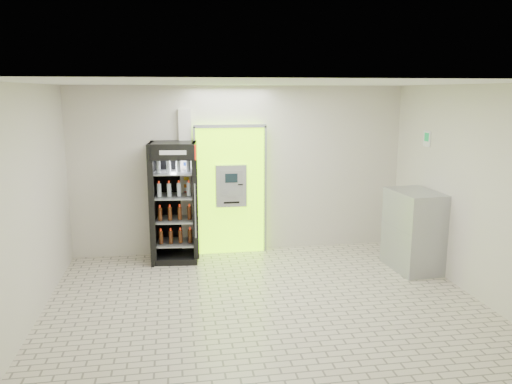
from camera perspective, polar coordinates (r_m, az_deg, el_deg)
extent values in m
plane|color=beige|center=(7.06, 1.11, -12.79)|extent=(6.00, 6.00, 0.00)
plane|color=beige|center=(9.02, -1.76, 2.52)|extent=(6.00, 0.00, 6.00)
plane|color=beige|center=(4.24, 7.43, -7.89)|extent=(6.00, 0.00, 6.00)
plane|color=beige|center=(6.73, -24.84, -1.63)|extent=(0.00, 5.00, 5.00)
plane|color=beige|center=(7.72, 23.64, 0.03)|extent=(0.00, 5.00, 5.00)
plane|color=white|center=(6.44, 1.22, 12.35)|extent=(6.00, 6.00, 0.00)
cube|color=#94FF03|center=(8.98, -2.95, 0.21)|extent=(1.20, 0.12, 2.30)
cube|color=gray|center=(8.76, -2.97, 7.52)|extent=(1.28, 0.04, 0.06)
cube|color=gray|center=(8.87, -6.94, -0.01)|extent=(0.04, 0.04, 2.30)
cube|color=gray|center=(9.01, 1.09, 0.25)|extent=(0.04, 0.04, 2.30)
cube|color=black|center=(9.09, -2.24, -3.86)|extent=(0.62, 0.01, 0.67)
cube|color=black|center=(8.78, -5.18, 5.39)|extent=(0.22, 0.01, 0.18)
cube|color=#9B9EA2|center=(8.86, -2.87, 0.71)|extent=(0.55, 0.12, 0.75)
cube|color=black|center=(8.77, -2.83, 1.59)|extent=(0.22, 0.01, 0.16)
cube|color=gray|center=(8.82, -2.82, -0.20)|extent=(0.16, 0.01, 0.12)
cube|color=black|center=(8.81, -1.79, 0.85)|extent=(0.09, 0.01, 0.02)
cube|color=black|center=(8.85, -2.81, -1.21)|extent=(0.28, 0.01, 0.03)
cube|color=silver|center=(8.92, -7.95, 1.02)|extent=(0.22, 0.10, 2.60)
cube|color=#193FB2|center=(8.81, -8.01, 3.19)|extent=(0.09, 0.01, 0.06)
cube|color=red|center=(8.83, -7.98, 2.36)|extent=(0.09, 0.01, 0.06)
cube|color=yellow|center=(8.85, -7.96, 1.53)|extent=(0.09, 0.01, 0.06)
cube|color=orange|center=(8.88, -7.94, 0.70)|extent=(0.09, 0.01, 0.06)
cube|color=red|center=(8.90, -7.91, -0.12)|extent=(0.09, 0.01, 0.06)
cube|color=black|center=(8.67, -9.30, -1.15)|extent=(0.84, 0.78, 2.06)
cube|color=black|center=(8.99, -9.31, -0.70)|extent=(0.77, 0.13, 2.06)
cube|color=red|center=(8.18, -9.49, 4.47)|extent=(0.75, 0.08, 0.25)
cube|color=white|center=(8.17, -9.49, 4.46)|extent=(0.43, 0.05, 0.07)
cube|color=black|center=(8.93, -9.10, -7.29)|extent=(0.84, 0.78, 0.10)
cylinder|color=gray|center=(8.33, -6.96, -2.17)|extent=(0.03, 0.03, 0.93)
cube|color=gray|center=(8.85, -9.15, -5.71)|extent=(0.71, 0.66, 0.02)
cube|color=gray|center=(8.74, -9.24, -3.13)|extent=(0.71, 0.66, 0.02)
cube|color=gray|center=(8.65, -9.32, -0.48)|extent=(0.71, 0.66, 0.02)
cube|color=gray|center=(8.57, -9.41, 2.21)|extent=(0.71, 0.66, 0.02)
cube|color=#9B9EA2|center=(8.60, 17.59, -4.22)|extent=(0.72, 1.03, 1.31)
cube|color=gray|center=(8.44, 15.61, -3.93)|extent=(0.07, 0.96, 0.01)
cube|color=white|center=(8.82, 18.97, 5.77)|extent=(0.02, 0.22, 0.26)
cube|color=#0D9243|center=(8.81, 18.91, 5.96)|extent=(0.00, 0.14, 0.14)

